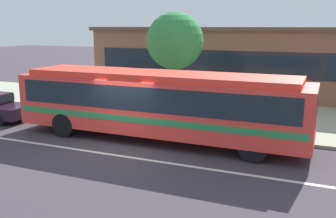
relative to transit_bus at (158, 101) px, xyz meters
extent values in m
plane|color=#3D353C|center=(-0.88, -1.53, -1.60)|extent=(120.00, 120.00, 0.00)
cube|color=#9D9F88|center=(-0.88, 5.35, -1.54)|extent=(60.00, 8.00, 0.12)
cube|color=silver|center=(-0.88, -2.33, -1.59)|extent=(56.00, 0.16, 0.01)
cube|color=#EB3B32|center=(-0.02, 0.00, -0.14)|extent=(11.80, 2.59, 2.07)
cube|color=#F03C2B|center=(-0.02, 0.00, 1.02)|extent=(10.86, 2.28, 0.24)
cube|color=#19232D|center=(-0.02, 0.00, 0.28)|extent=(11.10, 2.61, 0.91)
cube|color=#298346|center=(-0.02, 0.00, -0.51)|extent=(11.57, 2.61, 0.24)
cube|color=#19232D|center=(5.83, 0.02, 0.28)|extent=(0.13, 2.24, 1.00)
cylinder|color=black|center=(3.99, 1.15, -1.10)|extent=(1.00, 0.28, 1.00)
cylinder|color=black|center=(4.00, -1.11, -1.10)|extent=(1.00, 0.28, 1.00)
cylinder|color=black|center=(-3.80, 1.12, -1.10)|extent=(1.00, 0.28, 1.00)
cylinder|color=black|center=(-3.79, -1.15, -1.10)|extent=(1.00, 0.28, 1.00)
cylinder|color=black|center=(-7.75, 0.70, -1.28)|extent=(0.65, 0.25, 0.64)
cylinder|color=black|center=(-7.68, -0.83, -1.28)|extent=(0.65, 0.25, 0.64)
cylinder|color=#2C2631|center=(0.83, 2.99, -1.04)|extent=(0.14, 0.14, 0.87)
cylinder|color=#2C2631|center=(0.91, 2.85, -1.04)|extent=(0.14, 0.14, 0.87)
cylinder|color=gold|center=(0.87, 2.92, -0.30)|extent=(0.46, 0.46, 0.61)
sphere|color=#CEA88F|center=(0.87, 2.92, 0.12)|extent=(0.24, 0.24, 0.24)
cylinder|color=gray|center=(4.78, 1.96, -0.37)|extent=(0.08, 0.08, 2.21)
cube|color=yellow|center=(4.78, 1.96, 0.53)|extent=(0.15, 0.44, 0.56)
cylinder|color=brown|center=(-1.15, 4.58, -0.15)|extent=(0.25, 0.25, 2.65)
sphere|color=#2E8741|center=(-1.15, 4.58, 2.18)|extent=(2.88, 2.88, 2.88)
cube|color=brown|center=(1.92, 12.45, 0.51)|extent=(21.68, 7.02, 4.21)
cube|color=#19232D|center=(1.92, 8.91, 0.72)|extent=(19.95, 0.04, 1.52)
cube|color=brown|center=(1.92, 12.45, 2.73)|extent=(22.08, 7.42, 0.24)
camera|label=1|loc=(6.14, -13.51, 2.92)|focal=40.76mm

